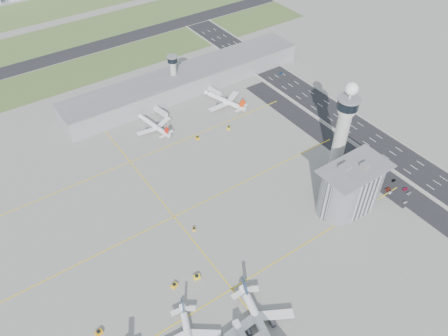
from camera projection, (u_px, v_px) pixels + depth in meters
ground at (257, 219)px, 260.12m from camera, size 1000.00×1000.00×0.00m
grass_strip_0 at (84, 71)px, 388.14m from camera, size 480.00×50.00×0.08m
grass_strip_1 at (56, 39)px, 433.62m from camera, size 480.00×60.00×0.08m
grass_strip_2 at (32, 12)px, 482.14m from camera, size 480.00×70.00×0.08m
runway at (69, 54)px, 410.57m from camera, size 480.00×22.00×0.10m
highway at (386, 149)px, 308.36m from camera, size 28.00×500.00×0.10m
barrier_left at (372, 155)px, 302.11m from camera, size 0.60×500.00×1.20m
barrier_right at (399, 141)px, 313.86m from camera, size 0.60×500.00×1.20m
landside_road at (373, 170)px, 291.81m from camera, size 18.00×260.00×0.08m
parking_lot at (385, 182)px, 283.68m from camera, size 20.00×44.00×0.10m
taxiway_line_h_0 at (232, 289)px, 225.13m from camera, size 260.00×0.60×0.01m
taxiway_line_h_1 at (174, 217)px, 261.52m from camera, size 260.00×0.60×0.01m
taxiway_line_h_2 at (130, 162)px, 297.90m from camera, size 260.00×0.60×0.01m
taxiway_line_v at (174, 217)px, 261.52m from camera, size 0.60×260.00×0.01m
control_tower at (344, 124)px, 271.53m from camera, size 14.00×14.00×64.50m
secondary_tower at (173, 71)px, 350.98m from camera, size 8.60×8.60×31.90m
admin_building at (351, 187)px, 258.27m from camera, size 42.00×24.00×33.50m
terminal_pier at (186, 80)px, 361.33m from camera, size 210.00×32.00×15.80m
airplane_near_c at (260, 321)px, 205.64m from camera, size 45.20×49.97×11.98m
airplane_far_a at (153, 123)px, 322.32m from camera, size 36.07×40.49×10.06m
airplane_far_b at (224, 98)px, 345.82m from camera, size 45.38×49.52×11.53m
jet_bridge_far_0 at (155, 109)px, 339.08m from camera, size 5.39×14.31×5.70m
jet_bridge_far_1 at (209, 90)px, 360.07m from camera, size 5.39×14.31×5.70m
tug_0 at (99, 332)px, 206.69m from camera, size 3.91×3.05×2.04m
tug_1 at (197, 277)px, 229.36m from camera, size 4.16×3.36×2.11m
tug_2 at (174, 285)px, 225.65m from camera, size 3.91×3.33×1.93m
tug_3 at (194, 229)px, 253.56m from camera, size 2.90×3.30×1.60m
tug_4 at (197, 138)px, 316.21m from camera, size 2.34×3.18×1.74m
tug_5 at (229, 128)px, 324.79m from camera, size 4.12×4.26×2.05m
car_lot_0 at (405, 202)px, 269.42m from camera, size 3.50×1.83×1.14m
car_lot_1 at (391, 192)px, 275.80m from camera, size 3.81×1.86×1.20m
car_lot_2 at (388, 189)px, 277.85m from camera, size 4.60×2.35×1.24m
car_lot_3 at (375, 180)px, 284.19m from camera, size 4.02×1.92×1.13m
car_lot_4 at (367, 175)px, 287.76m from camera, size 3.86×1.65×1.30m
car_lot_5 at (361, 169)px, 291.99m from camera, size 3.75×1.75×1.19m
car_lot_6 at (409, 193)px, 275.26m from camera, size 4.14×2.04×1.13m
car_lot_7 at (405, 189)px, 278.02m from camera, size 4.17×2.09×1.16m
car_lot_8 at (394, 180)px, 283.91m from camera, size 3.22×1.39×1.08m
car_lot_9 at (385, 173)px, 288.86m from camera, size 3.58×1.62×1.14m
car_lot_10 at (378, 170)px, 291.07m from camera, size 4.33×2.45×1.14m
car_lot_11 at (369, 163)px, 296.41m from camera, size 4.32×2.16×1.21m
car_hw_1 at (344, 121)px, 331.51m from camera, size 1.72×3.75×1.19m
car_hw_2 at (281, 73)px, 384.02m from camera, size 2.15×4.06×1.09m
car_hw_4 at (231, 50)px, 415.29m from camera, size 1.90×3.78×1.23m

